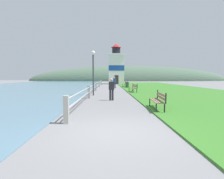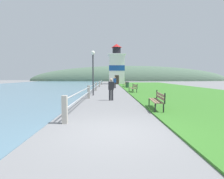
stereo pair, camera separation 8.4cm
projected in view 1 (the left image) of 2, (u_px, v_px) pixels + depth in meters
ground_plane at (115, 132)px, 5.29m from camera, size 160.00×160.00×0.00m
grass_verge at (169, 89)px, 22.97m from camera, size 12.00×52.75×0.06m
seawall_railing at (96, 86)px, 20.61m from camera, size 0.18×29.07×1.01m
park_bench_near at (158, 99)px, 8.82m from camera, size 0.62×1.97×0.94m
park_bench_midway at (134, 87)px, 18.58m from camera, size 0.69×1.85×0.94m
park_bench_far at (125, 84)px, 28.16m from camera, size 0.68×1.93×0.94m
lighthouse at (116, 67)px, 40.21m from camera, size 3.95×3.95×9.16m
person_strolling at (111, 88)px, 12.30m from camera, size 0.39×0.22×1.56m
person_by_railing at (114, 82)px, 25.48m from camera, size 0.43×0.26×1.66m
trash_bin at (127, 85)px, 26.02m from camera, size 0.54×0.54×0.84m
lamp_post at (93, 65)px, 15.41m from camera, size 0.36×0.36×3.96m
distant_hillside at (129, 81)px, 70.43m from camera, size 80.00×16.00×12.00m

